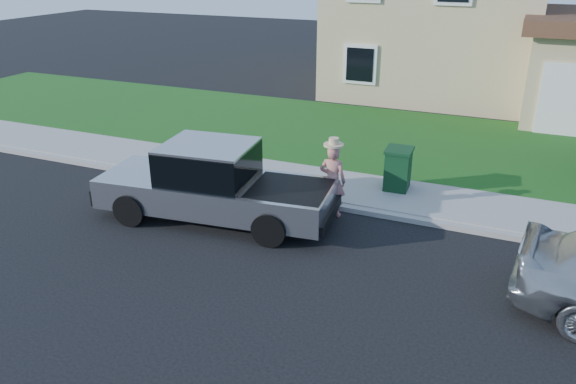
% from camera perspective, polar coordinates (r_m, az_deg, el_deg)
% --- Properties ---
extents(ground, '(80.00, 80.00, 0.00)m').
position_cam_1_polar(ground, '(10.88, -0.45, -7.55)').
color(ground, black).
rests_on(ground, ground).
extents(curb, '(40.00, 0.20, 0.12)m').
position_cam_1_polar(curb, '(13.01, 8.72, -2.11)').
color(curb, gray).
rests_on(curb, ground).
extents(sidewalk, '(40.00, 2.00, 0.15)m').
position_cam_1_polar(sidewalk, '(13.98, 9.89, -0.27)').
color(sidewalk, gray).
rests_on(sidewalk, ground).
extents(lawn, '(40.00, 7.00, 0.10)m').
position_cam_1_polar(lawn, '(18.14, 13.31, 4.88)').
color(lawn, '#144112').
rests_on(lawn, ground).
extents(house, '(14.00, 11.30, 6.85)m').
position_cam_1_polar(house, '(25.18, 18.20, 16.65)').
color(house, tan).
rests_on(house, ground).
extents(pickup_truck, '(5.50, 2.36, 1.75)m').
position_cam_1_polar(pickup_truck, '(12.52, -7.49, 0.71)').
color(pickup_truck, black).
rests_on(pickup_truck, ground).
extents(woman, '(0.62, 0.45, 1.84)m').
position_cam_1_polar(woman, '(12.61, 4.55, 1.29)').
color(woman, '#BC7367').
rests_on(woman, ground).
extents(trash_bin, '(0.67, 0.76, 1.03)m').
position_cam_1_polar(trash_bin, '(14.04, 11.11, 2.37)').
color(trash_bin, '#0E3318').
rests_on(trash_bin, sidewalk).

